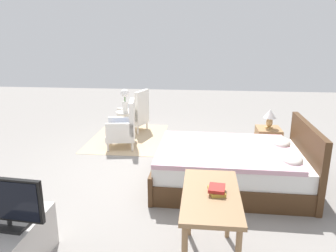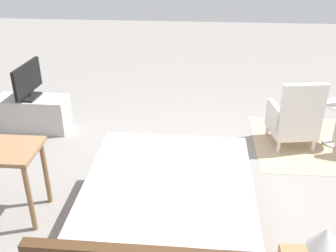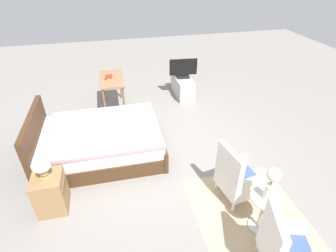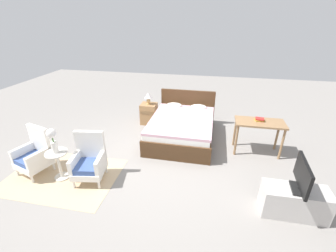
% 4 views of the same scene
% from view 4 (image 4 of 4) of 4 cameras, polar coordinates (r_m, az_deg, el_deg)
% --- Properties ---
extents(ground_plane, '(16.00, 16.00, 0.00)m').
position_cam_4_polar(ground_plane, '(4.94, -0.80, -8.59)').
color(ground_plane, gray).
extents(floor_rug, '(2.10, 1.50, 0.01)m').
position_cam_4_polar(floor_rug, '(4.94, -25.00, -11.41)').
color(floor_rug, tan).
rests_on(floor_rug, ground_plane).
extents(bed, '(1.55, 2.16, 0.96)m').
position_cam_4_polar(bed, '(5.70, 3.66, -0.18)').
color(bed, '#472D19').
rests_on(bed, ground_plane).
extents(armchair_by_window_left, '(0.68, 0.68, 0.92)m').
position_cam_4_polar(armchair_by_window_left, '(5.12, -30.70, -6.33)').
color(armchair_by_window_left, white).
rests_on(armchair_by_window_left, floor_rug).
extents(armchair_by_window_right, '(0.62, 0.62, 0.92)m').
position_cam_4_polar(armchair_by_window_right, '(4.47, -19.35, -8.49)').
color(armchair_by_window_right, white).
rests_on(armchair_by_window_right, floor_rug).
extents(side_table, '(0.40, 0.40, 0.57)m').
position_cam_4_polar(side_table, '(4.72, -26.04, -8.19)').
color(side_table, beige).
rests_on(side_table, ground_plane).
extents(flower_vase, '(0.17, 0.17, 0.48)m').
position_cam_4_polar(flower_vase, '(4.48, -27.29, -2.79)').
color(flower_vase, silver).
rests_on(flower_vase, side_table).
extents(nightstand, '(0.44, 0.41, 0.59)m').
position_cam_4_polar(nightstand, '(6.50, -4.86, 3.15)').
color(nightstand, '#997047').
rests_on(nightstand, ground_plane).
extents(table_lamp, '(0.22, 0.22, 0.33)m').
position_cam_4_polar(table_lamp, '(6.32, -5.03, 7.41)').
color(table_lamp, tan).
rests_on(table_lamp, nightstand).
extents(tv_stand, '(0.96, 0.40, 0.48)m').
position_cam_4_polar(tv_stand, '(4.14, 29.36, -16.39)').
color(tv_stand, '#B7B2AD').
rests_on(tv_stand, ground_plane).
extents(tv_flatscreen, '(0.23, 0.69, 0.48)m').
position_cam_4_polar(tv_flatscreen, '(3.86, 30.97, -10.92)').
color(tv_flatscreen, black).
rests_on(tv_flatscreen, tv_stand).
extents(vanity_desk, '(1.04, 0.52, 0.76)m').
position_cam_4_polar(vanity_desk, '(5.30, 22.19, -0.11)').
color(vanity_desk, '#8E6B47').
rests_on(vanity_desk, ground_plane).
extents(book_stack, '(0.21, 0.16, 0.06)m').
position_cam_4_polar(book_stack, '(5.28, 22.25, 1.55)').
color(book_stack, '#B79333').
rests_on(book_stack, vanity_desk).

